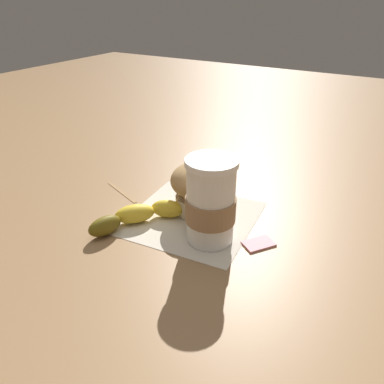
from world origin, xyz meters
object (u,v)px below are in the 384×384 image
Objects in this scene: banana at (136,216)px; muffin at (196,186)px; coffee_cup at (211,202)px; sugar_packet at (259,243)px.

muffin is at bearing -126.79° from banana.
coffee_cup is at bearing 134.85° from muffin.
sugar_packet is (-0.21, -0.05, -0.01)m from banana.
sugar_packet is at bearing 165.17° from muffin.
muffin reaches higher than banana.
sugar_packet is at bearing -165.37° from banana.
muffin is 0.12m from banana.
coffee_cup is 0.09m from muffin.
coffee_cup reaches higher than sugar_packet.
coffee_cup is 0.91× the size of banana.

